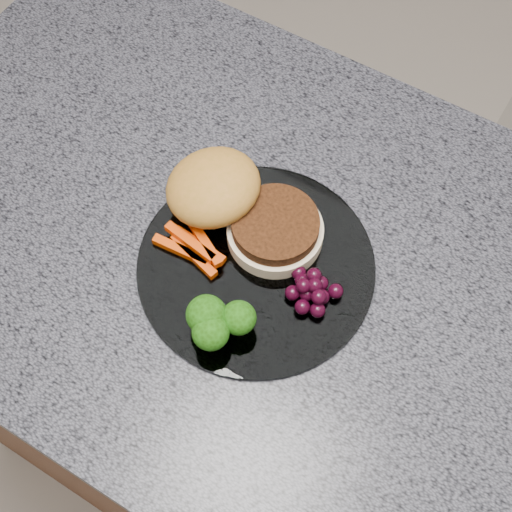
{
  "coord_description": "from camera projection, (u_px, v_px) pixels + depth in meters",
  "views": [
    {
      "loc": [
        0.08,
        -0.32,
        1.59
      ],
      "look_at": [
        -0.11,
        -0.02,
        0.93
      ],
      "focal_mm": 50.0,
      "sensor_mm": 36.0,
      "label": 1
    }
  ],
  "objects": [
    {
      "name": "broccoli",
      "position": [
        217.0,
        321.0,
        0.71
      ],
      "size": [
        0.07,
        0.07,
        0.05
      ],
      "rotation": [
        0.0,
        0.0,
        0.26
      ],
      "color": "olive",
      "rests_on": "plate"
    },
    {
      "name": "countertop",
      "position": [
        350.0,
        305.0,
        0.78
      ],
      "size": [
        1.2,
        0.6,
        0.04
      ],
      "primitive_type": "cube",
      "color": "#50505A",
      "rests_on": "island_cabinet"
    },
    {
      "name": "carrot_sticks",
      "position": [
        194.0,
        247.0,
        0.77
      ],
      "size": [
        0.08,
        0.05,
        0.02
      ],
      "rotation": [
        0.0,
        0.0,
        -0.41
      ],
      "color": "#CE3A03",
      "rests_on": "plate"
    },
    {
      "name": "burger",
      "position": [
        235.0,
        204.0,
        0.78
      ],
      "size": [
        0.19,
        0.11,
        0.06
      ],
      "rotation": [
        0.0,
        0.0,
        0.04
      ],
      "color": "beige",
      "rests_on": "plate"
    },
    {
      "name": "plate",
      "position": [
        256.0,
        266.0,
        0.78
      ],
      "size": [
        0.26,
        0.26,
        0.01
      ],
      "primitive_type": "cylinder",
      "color": "white",
      "rests_on": "countertop"
    },
    {
      "name": "grape_bunch",
      "position": [
        311.0,
        290.0,
        0.75
      ],
      "size": [
        0.06,
        0.05,
        0.03
      ],
      "rotation": [
        0.0,
        0.0,
        0.11
      ],
      "color": "black",
      "rests_on": "plate"
    },
    {
      "name": "island_cabinet",
      "position": [
        318.0,
        416.0,
        1.18
      ],
      "size": [
        1.2,
        0.6,
        0.86
      ],
      "primitive_type": "cube",
      "color": "brown",
      "rests_on": "ground"
    }
  ]
}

